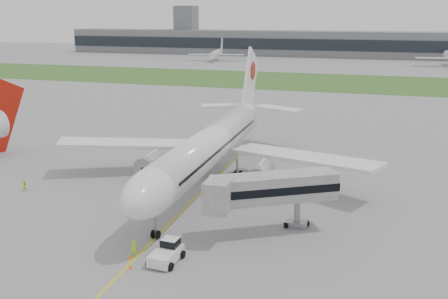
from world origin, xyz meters
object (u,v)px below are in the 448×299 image
(airliner, at_px, (212,144))
(ground_crew_near, at_px, (134,248))
(jet_bridge, at_px, (267,190))
(pushback_tug, at_px, (167,252))

(airliner, xyz_separation_m, ground_crew_near, (-0.25, -24.47, -4.70))
(jet_bridge, distance_m, ground_crew_near, 15.36)
(jet_bridge, bearing_deg, pushback_tug, -160.72)
(airliner, height_order, jet_bridge, airliner)
(pushback_tug, xyz_separation_m, jet_bridge, (7.96, 9.19, 4.16))
(jet_bridge, xyz_separation_m, ground_crew_near, (-11.43, -9.40, -4.13))
(pushback_tug, bearing_deg, airliner, 101.38)
(ground_crew_near, bearing_deg, airliner, -124.43)
(airliner, height_order, pushback_tug, airliner)
(airliner, distance_m, jet_bridge, 18.78)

